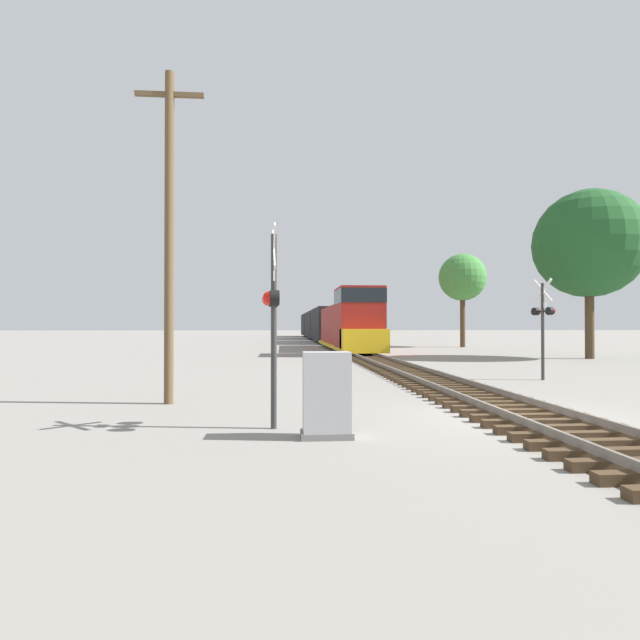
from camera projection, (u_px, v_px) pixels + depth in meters
The scene contains 9 objects.
ground_plane at pixel (523, 419), 11.02m from camera, with size 400.00×400.00×0.00m, color gray.
rail_track_bed at pixel (523, 413), 11.03m from camera, with size 2.60×160.00×0.31m.
freight_train at pixel (323, 325), 64.20m from camera, with size 3.02×67.18×4.66m.
crossing_signal_near at pixel (272, 307), 9.99m from camera, with size 0.37×1.01×4.06m.
crossing_signal_far at pixel (543, 318), 18.88m from camera, with size 0.55×1.01×3.83m.
relay_cabinet at pixel (327, 395), 9.16m from camera, with size 0.95×0.57×1.58m.
utility_pole at pixel (169, 231), 13.17m from camera, with size 1.80×0.24×8.79m.
tree_far_right at pixel (589, 244), 30.91m from camera, with size 6.67×6.67×10.48m.
tree_mid_background at pixel (463, 278), 47.41m from camera, with size 4.47×4.47×8.89m.
Camera 1 is at (-5.34, -10.66, 2.07)m, focal length 28.00 mm.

